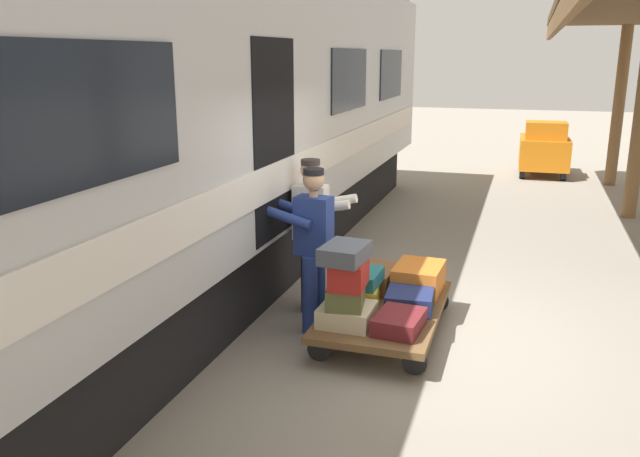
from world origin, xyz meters
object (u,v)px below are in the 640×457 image
object	(u,v)px
suitcase_navy_fabric	(410,300)
suitcase_brown_leather	(373,277)
suitcase_orange_carryall	(419,278)
suitcase_olive_duffel	(346,296)
suitcase_red_plastic	(349,274)
suitcase_maroon_trunk	(399,322)
suitcase_cream_canvas	(347,315)
suitcase_yellow_case	(361,294)
porter_by_door	(312,230)
suitcase_teal_softside	(363,278)
suitcase_slate_roller	(345,253)
porter_in_overalls	(312,244)
luggage_cart	(385,310)
baggage_tug	(544,149)
train_car	(145,125)

from	to	relation	value
suitcase_navy_fabric	suitcase_brown_leather	bearing A→B (deg)	-47.04
suitcase_orange_carryall	suitcase_olive_duffel	size ratio (longest dim) A/B	1.58
suitcase_red_plastic	suitcase_navy_fabric	bearing A→B (deg)	-131.74
suitcase_maroon_trunk	suitcase_red_plastic	bearing A→B (deg)	0.73
suitcase_cream_canvas	suitcase_orange_carryall	bearing A→B (deg)	-114.96
suitcase_yellow_case	porter_by_door	world-z (taller)	porter_by_door
suitcase_olive_duffel	suitcase_teal_softside	bearing A→B (deg)	-93.28
suitcase_cream_canvas	suitcase_slate_roller	xyz separation A→B (m)	(0.02, 0.02, 0.62)
suitcase_orange_carryall	porter_in_overalls	size ratio (longest dim) A/B	0.37
luggage_cart	porter_by_door	distance (m)	1.22
baggage_tug	porter_in_overalls	bearing A→B (deg)	76.70
luggage_cart	suitcase_teal_softside	world-z (taller)	suitcase_teal_softside
train_car	suitcase_orange_carryall	size ratio (longest dim) A/B	25.76
suitcase_yellow_case	suitcase_orange_carryall	bearing A→B (deg)	-132.96
suitcase_olive_duffel	porter_by_door	bearing A→B (deg)	-56.54
suitcase_brown_leather	suitcase_yellow_case	bearing A→B (deg)	90.00
train_car	baggage_tug	bearing A→B (deg)	-113.28
suitcase_olive_duffel	porter_by_door	size ratio (longest dim) A/B	0.24
luggage_cart	porter_by_door	xyz separation A→B (m)	(0.92, -0.43, 0.67)
suitcase_red_plastic	suitcase_slate_roller	bearing A→B (deg)	25.82
suitcase_yellow_case	baggage_tug	size ratio (longest dim) A/B	0.34
suitcase_maroon_trunk	porter_in_overalls	bearing A→B (deg)	-23.54
luggage_cart	suitcase_cream_canvas	xyz separation A→B (m)	(0.25, 0.54, 0.14)
suitcase_cream_canvas	suitcase_maroon_trunk	size ratio (longest dim) A/B	0.92
suitcase_maroon_trunk	suitcase_teal_softside	bearing A→B (deg)	-47.49
suitcase_orange_carryall	suitcase_red_plastic	xyz separation A→B (m)	(0.49, 1.09, 0.36)
suitcase_maroon_trunk	suitcase_brown_leather	xyz separation A→B (m)	(0.51, -1.08, 0.03)
suitcase_orange_carryall	baggage_tug	world-z (taller)	baggage_tug
suitcase_maroon_trunk	suitcase_olive_duffel	bearing A→B (deg)	2.45
suitcase_olive_duffel	suitcase_slate_roller	world-z (taller)	suitcase_slate_roller
porter_in_overalls	baggage_tug	world-z (taller)	porter_in_overalls
suitcase_yellow_case	suitcase_navy_fabric	bearing A→B (deg)	180.00
suitcase_orange_carryall	baggage_tug	xyz separation A→B (m)	(-1.40, -9.52, 0.18)
suitcase_cream_canvas	suitcase_red_plastic	world-z (taller)	suitcase_red_plastic
baggage_tug	suitcase_orange_carryall	bearing A→B (deg)	81.61
suitcase_brown_leather	suitcase_navy_fabric	world-z (taller)	suitcase_brown_leather
suitcase_maroon_trunk	porter_in_overalls	size ratio (longest dim) A/B	0.32
suitcase_yellow_case	suitcase_slate_roller	bearing A→B (deg)	88.06
suitcase_orange_carryall	suitcase_slate_roller	xyz separation A→B (m)	(0.52, 1.11, 0.56)
suitcase_maroon_trunk	suitcase_teal_softside	size ratio (longest dim) A/B	1.13
suitcase_brown_leather	suitcase_teal_softside	world-z (taller)	suitcase_teal_softside
train_car	suitcase_orange_carryall	world-z (taller)	train_car
suitcase_brown_leather	suitcase_olive_duffel	bearing A→B (deg)	89.49
suitcase_olive_duffel	porter_in_overalls	xyz separation A→B (m)	(0.49, -0.46, 0.34)
suitcase_navy_fabric	porter_in_overalls	size ratio (longest dim) A/B	0.28
suitcase_maroon_trunk	porter_by_door	size ratio (longest dim) A/B	0.32
porter_in_overalls	suitcase_orange_carryall	bearing A→B (deg)	-147.03
suitcase_yellow_case	porter_by_door	size ratio (longest dim) A/B	0.34
suitcase_cream_canvas	suitcase_olive_duffel	world-z (taller)	suitcase_olive_duffel
suitcase_yellow_case	suitcase_red_plastic	size ratio (longest dim) A/B	1.26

